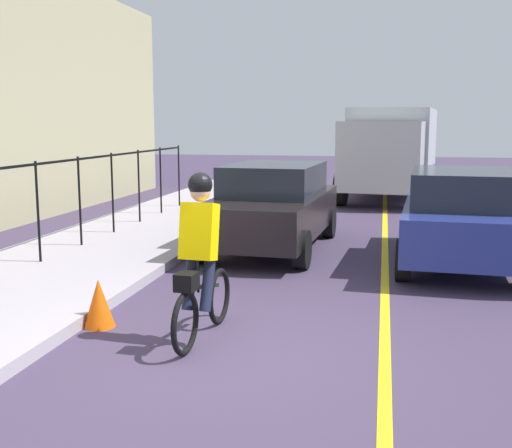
% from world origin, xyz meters
% --- Properties ---
extents(ground_plane, '(80.00, 80.00, 0.00)m').
position_xyz_m(ground_plane, '(0.00, 0.00, 0.00)').
color(ground_plane, '#40344E').
extents(lane_line_centre, '(36.00, 0.12, 0.01)m').
position_xyz_m(lane_line_centre, '(0.00, -1.60, 0.00)').
color(lane_line_centre, yellow).
rests_on(lane_line_centre, ground).
extents(cyclist_lead, '(1.71, 0.39, 1.83)m').
position_xyz_m(cyclist_lead, '(0.45, 0.36, 0.91)').
color(cyclist_lead, black).
rests_on(cyclist_lead, ground).
extents(patrol_sedan, '(4.51, 2.17, 1.58)m').
position_xyz_m(patrol_sedan, '(4.96, -2.81, 0.82)').
color(patrol_sedan, navy).
rests_on(patrol_sedan, ground).
extents(parked_sedan_rear, '(4.50, 2.14, 1.58)m').
position_xyz_m(parked_sedan_rear, '(5.65, 0.48, 0.82)').
color(parked_sedan_rear, black).
rests_on(parked_sedan_rear, ground).
extents(box_truck_background, '(6.93, 3.17, 2.78)m').
position_xyz_m(box_truck_background, '(14.56, -1.75, 1.55)').
color(box_truck_background, '#ABB0B8').
rests_on(box_truck_background, ground).
extents(traffic_cone_near, '(0.36, 0.36, 0.57)m').
position_xyz_m(traffic_cone_near, '(0.66, 1.64, 0.28)').
color(traffic_cone_near, '#EF5609').
rests_on(traffic_cone_near, ground).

